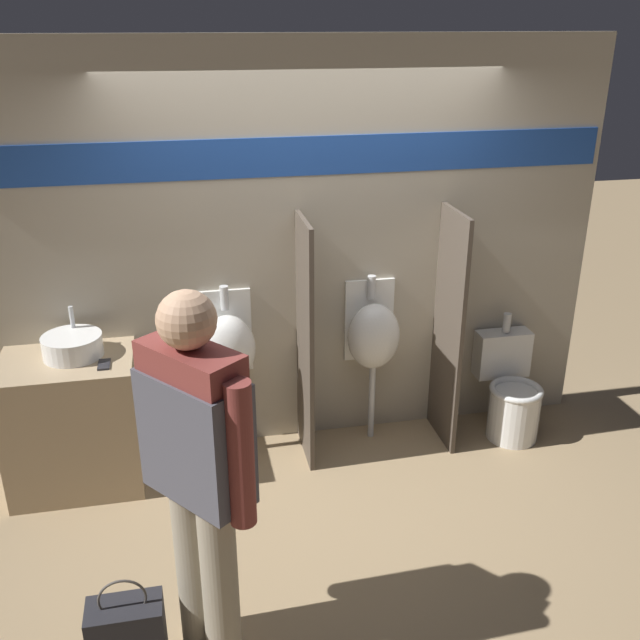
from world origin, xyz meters
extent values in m
plane|color=#997F5B|center=(0.00, 0.00, 0.00)|extent=(16.00, 16.00, 0.00)
cube|color=#B2A893|center=(0.00, 0.60, 1.35)|extent=(4.01, 0.06, 2.70)
cube|color=#1E479E|center=(0.00, 0.56, 1.99)|extent=(3.93, 0.01, 0.24)
cube|color=tan|center=(-1.55, 0.28, 0.44)|extent=(0.80, 0.58, 0.87)
cylinder|color=white|center=(-1.50, 0.34, 0.94)|extent=(0.36, 0.36, 0.14)
cylinder|color=silver|center=(-1.50, 0.47, 1.08)|extent=(0.03, 0.03, 0.14)
cube|color=#232328|center=(-1.31, 0.17, 0.88)|extent=(0.07, 0.14, 0.01)
cube|color=#4C4238|center=(-0.07, 0.33, 0.83)|extent=(0.03, 0.48, 1.66)
cube|color=#4C4238|center=(0.92, 0.33, 0.83)|extent=(0.03, 0.48, 1.66)
cylinder|color=silver|center=(-0.56, 0.43, 0.29)|extent=(0.04, 0.04, 0.57)
ellipsoid|color=white|center=(-0.56, 0.43, 0.79)|extent=(0.36, 0.26, 0.47)
cube|color=white|center=(-0.56, 0.56, 0.86)|extent=(0.34, 0.02, 0.58)
cylinder|color=silver|center=(-0.56, 0.52, 1.11)|extent=(0.06, 0.06, 0.16)
cylinder|color=silver|center=(0.43, 0.43, 0.29)|extent=(0.04, 0.04, 0.57)
ellipsoid|color=white|center=(0.43, 0.43, 0.79)|extent=(0.36, 0.26, 0.47)
cube|color=white|center=(0.43, 0.56, 0.86)|extent=(0.34, 0.02, 0.58)
cylinder|color=silver|center=(0.43, 0.52, 1.11)|extent=(0.06, 0.06, 0.16)
cylinder|color=white|center=(1.41, 0.21, 0.18)|extent=(0.36, 0.36, 0.37)
torus|color=white|center=(1.41, 0.21, 0.38)|extent=(0.37, 0.37, 0.04)
cube|color=white|center=(1.41, 0.48, 0.54)|extent=(0.39, 0.16, 0.34)
cylinder|color=silver|center=(1.41, 0.46, 0.79)|extent=(0.06, 0.06, 0.14)
cylinder|color=gray|center=(-0.76, -1.30, 0.44)|extent=(0.17, 0.17, 0.88)
cylinder|color=gray|center=(-0.87, -1.16, 0.44)|extent=(0.17, 0.17, 0.88)
cube|color=brown|center=(-0.82, -1.23, 1.23)|extent=(0.45, 0.49, 0.70)
cube|color=#4C4C56|center=(-0.82, -1.23, 1.18)|extent=(0.48, 0.52, 0.56)
cylinder|color=brown|center=(-0.65, -1.44, 1.20)|extent=(0.11, 0.11, 0.64)
cylinder|color=brown|center=(-0.98, -1.03, 1.20)|extent=(0.11, 0.11, 0.64)
sphere|color=tan|center=(-0.82, -1.23, 1.70)|extent=(0.24, 0.24, 0.24)
cube|color=#232328|center=(-1.19, -1.27, 0.18)|extent=(0.34, 0.19, 0.37)
torus|color=#4C4742|center=(-1.19, -1.27, 0.41)|extent=(0.22, 0.01, 0.22)
camera|label=1|loc=(-0.82, -3.81, 2.78)|focal=40.00mm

